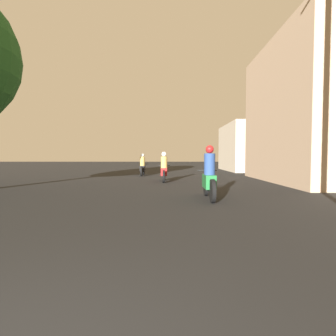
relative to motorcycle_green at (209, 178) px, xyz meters
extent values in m
cylinder|color=black|center=(0.00, 0.68, -0.31)|extent=(0.10, 0.65, 0.65)
cylinder|color=black|center=(0.00, -0.63, -0.31)|extent=(0.10, 0.65, 0.65)
cube|color=#1E6B33|center=(0.00, 0.02, -0.11)|extent=(0.30, 0.89, 0.40)
cylinder|color=black|center=(0.00, 0.45, 0.19)|extent=(0.60, 0.04, 0.04)
cylinder|color=navy|center=(0.00, -0.06, 0.40)|extent=(0.32, 0.32, 0.62)
sphere|color=#A51919|center=(0.00, -0.06, 0.84)|extent=(0.24, 0.24, 0.24)
cylinder|color=black|center=(-1.46, 6.14, -0.33)|extent=(0.10, 0.61, 0.61)
cylinder|color=black|center=(-1.46, 4.74, -0.33)|extent=(0.10, 0.61, 0.61)
cube|color=red|center=(-1.46, 5.44, -0.14)|extent=(0.30, 0.83, 0.38)
cylinder|color=black|center=(-1.46, 5.89, 0.15)|extent=(0.60, 0.04, 0.04)
cylinder|color=#B28E47|center=(-1.46, 5.36, 0.34)|extent=(0.32, 0.32, 0.57)
sphere|color=silver|center=(-1.46, 5.36, 0.74)|extent=(0.24, 0.24, 0.24)
cylinder|color=black|center=(-2.96, 10.18, -0.32)|extent=(0.10, 0.62, 0.62)
cylinder|color=black|center=(-2.96, 8.84, -0.32)|extent=(0.10, 0.62, 0.62)
cube|color=black|center=(-2.96, 9.51, -0.16)|extent=(0.30, 0.77, 0.34)
cylinder|color=black|center=(-2.96, 9.95, 0.11)|extent=(0.60, 0.04, 0.04)
cylinder|color=#B28E47|center=(-2.96, 9.44, 0.30)|extent=(0.32, 0.32, 0.57)
sphere|color=silver|center=(-2.96, 9.44, 0.71)|extent=(0.24, 0.24, 0.24)
cube|color=tan|center=(6.18, 5.32, 2.83)|extent=(4.93, 7.93, 6.92)
cube|color=beige|center=(6.47, 15.52, 1.40)|extent=(5.37, 6.89, 4.06)
camera|label=1|loc=(-1.16, -7.71, 0.64)|focal=28.00mm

